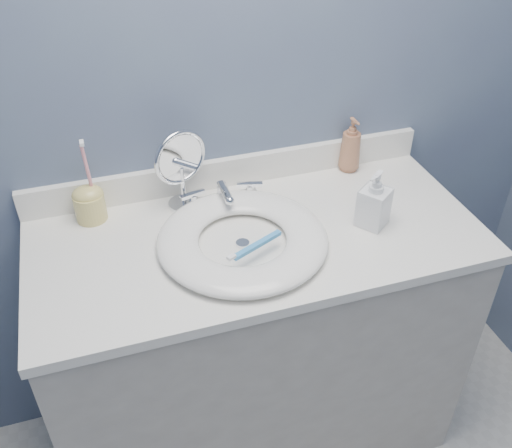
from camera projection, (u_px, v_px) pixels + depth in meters
name	position (u px, v px, depth m)	size (l,w,h in m)	color
back_wall	(227.00, 83.00, 1.56)	(2.20, 0.02, 2.40)	#4F5976
vanity_cabinet	(257.00, 347.00, 1.81)	(1.20, 0.55, 0.85)	#BCB7AC
countertop	(257.00, 239.00, 1.55)	(1.22, 0.57, 0.03)	white
backsplash	(230.00, 171.00, 1.71)	(1.22, 0.02, 0.09)	white
basin	(243.00, 239.00, 1.49)	(0.45, 0.45, 0.04)	white
drain	(243.00, 244.00, 1.50)	(0.04, 0.04, 0.01)	silver
faucet	(223.00, 196.00, 1.64)	(0.25, 0.13, 0.07)	silver
makeup_mirror	(181.00, 166.00, 1.57)	(0.16, 0.09, 0.24)	silver
soap_bottle_amber	(351.00, 145.00, 1.76)	(0.07, 0.07, 0.17)	#A4694A
soap_bottle_clear	(375.00, 199.00, 1.53)	(0.07, 0.08, 0.17)	silver
toothbrush_holder	(89.00, 202.00, 1.56)	(0.09, 0.09, 0.25)	#D8C66C
toothbrush_lying	(255.00, 246.00, 1.43)	(0.16, 0.08, 0.02)	#3B8FD1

